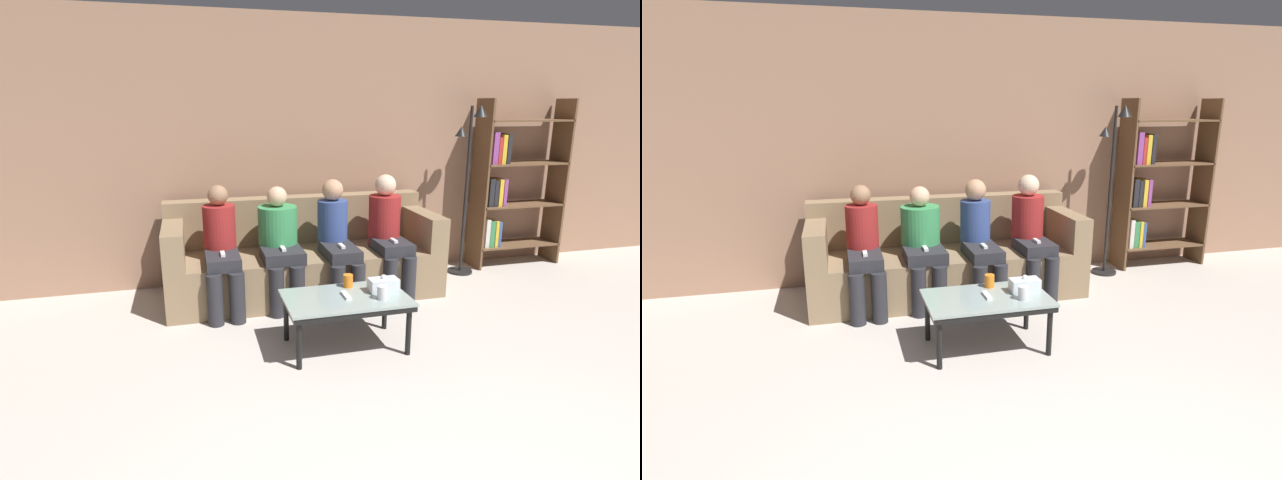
{
  "view_description": "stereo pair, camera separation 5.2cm",
  "coord_description": "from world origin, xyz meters",
  "views": [
    {
      "loc": [
        -1.01,
        -0.99,
        1.76
      ],
      "look_at": [
        0.0,
        2.83,
        0.69
      ],
      "focal_mm": 28.0,
      "sensor_mm": 36.0,
      "label": 1
    },
    {
      "loc": [
        -0.96,
        -1.0,
        1.76
      ],
      "look_at": [
        0.0,
        2.83,
        0.69
      ],
      "focal_mm": 28.0,
      "sensor_mm": 36.0,
      "label": 2
    }
  ],
  "objects": [
    {
      "name": "seated_person_mid_left",
      "position": [
        -0.26,
        3.25,
        0.58
      ],
      "size": [
        0.35,
        0.65,
        1.06
      ],
      "color": "#28282D",
      "rests_on": "ground_plane"
    },
    {
      "name": "bookshelf",
      "position": [
        2.38,
        3.74,
        0.89
      ],
      "size": [
        1.01,
        0.32,
        1.82
      ],
      "color": "brown",
      "rests_on": "ground_plane"
    },
    {
      "name": "couch",
      "position": [
        0.0,
        3.46,
        0.33
      ],
      "size": [
        2.53,
        0.87,
        0.89
      ],
      "color": "#897051",
      "rests_on": "ground_plane"
    },
    {
      "name": "coffee_table",
      "position": [
        0.04,
        2.26,
        0.36
      ],
      "size": [
        0.91,
        0.55,
        0.4
      ],
      "color": "#8C9E99",
      "rests_on": "ground_plane"
    },
    {
      "name": "cup_near_right",
      "position": [
        0.12,
        2.44,
        0.45
      ],
      "size": [
        0.08,
        0.08,
        0.1
      ],
      "color": "orange",
      "rests_on": "coffee_table"
    },
    {
      "name": "seated_person_left_end",
      "position": [
        -0.78,
        3.22,
        0.57
      ],
      "size": [
        0.31,
        0.66,
        1.09
      ],
      "color": "#28282D",
      "rests_on": "ground_plane"
    },
    {
      "name": "seated_person_mid_right",
      "position": [
        0.26,
        3.21,
        0.58
      ],
      "size": [
        0.31,
        0.69,
        1.1
      ],
      "color": "#28282D",
      "rests_on": "ground_plane"
    },
    {
      "name": "cup_near_left",
      "position": [
        0.28,
        2.14,
        0.45
      ],
      "size": [
        0.08,
        0.08,
        0.1
      ],
      "color": "silver",
      "rests_on": "coffee_table"
    },
    {
      "name": "game_remote",
      "position": [
        0.04,
        2.26,
        0.41
      ],
      "size": [
        0.04,
        0.15,
        0.02
      ],
      "color": "white",
      "rests_on": "coffee_table"
    },
    {
      "name": "tissue_box",
      "position": [
        0.35,
        2.29,
        0.46
      ],
      "size": [
        0.22,
        0.12,
        0.13
      ],
      "color": "silver",
      "rests_on": "coffee_table"
    },
    {
      "name": "seated_person_right_end",
      "position": [
        0.78,
        3.24,
        0.6
      ],
      "size": [
        0.31,
        0.62,
        1.13
      ],
      "color": "#28282D",
      "rests_on": "ground_plane"
    },
    {
      "name": "wall_back",
      "position": [
        0.0,
        3.97,
        1.3
      ],
      "size": [
        12.0,
        0.06,
        2.6
      ],
      "color": "#9E755B",
      "rests_on": "ground_plane"
    },
    {
      "name": "standing_lamp",
      "position": [
        1.79,
        3.6,
        1.08
      ],
      "size": [
        0.31,
        0.26,
        1.76
      ],
      "color": "black",
      "rests_on": "ground_plane"
    }
  ]
}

